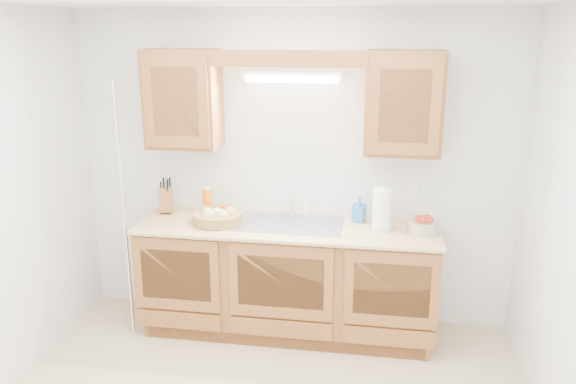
% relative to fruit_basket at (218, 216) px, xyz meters
% --- Properties ---
extents(room, '(3.52, 3.50, 2.50)m').
position_rel_fruit_basket_xyz_m(room, '(0.54, -1.16, 0.30)').
color(room, '#C7AD8F').
rests_on(room, ground).
extents(base_cabinets, '(2.20, 0.60, 0.86)m').
position_rel_fruit_basket_xyz_m(base_cabinets, '(0.54, 0.04, -0.51)').
color(base_cabinets, '#985A2C').
rests_on(base_cabinets, ground).
extents(countertop, '(2.30, 0.63, 0.04)m').
position_rel_fruit_basket_xyz_m(countertop, '(0.54, 0.03, -0.07)').
color(countertop, tan).
rests_on(countertop, base_cabinets).
extents(upper_cabinet_left, '(0.55, 0.33, 0.75)m').
position_rel_fruit_basket_xyz_m(upper_cabinet_left, '(-0.29, 0.18, 0.87)').
color(upper_cabinet_left, '#985A2C').
rests_on(upper_cabinet_left, room).
extents(upper_cabinet_right, '(0.55, 0.33, 0.75)m').
position_rel_fruit_basket_xyz_m(upper_cabinet_right, '(1.37, 0.18, 0.87)').
color(upper_cabinet_right, '#985A2C').
rests_on(upper_cabinet_right, room).
extents(valance, '(2.20, 0.05, 0.12)m').
position_rel_fruit_basket_xyz_m(valance, '(0.54, 0.03, 1.19)').
color(valance, '#985A2C').
rests_on(valance, room).
extents(fluorescent_fixture, '(0.76, 0.08, 0.08)m').
position_rel_fruit_basket_xyz_m(fluorescent_fixture, '(0.54, 0.26, 1.04)').
color(fluorescent_fixture, white).
rests_on(fluorescent_fixture, room).
extents(sink, '(0.84, 0.46, 0.36)m').
position_rel_fruit_basket_xyz_m(sink, '(0.54, 0.05, -0.12)').
color(sink, '#9E9EA3').
rests_on(sink, countertop).
extents(wire_shelf_pole, '(0.03, 0.03, 2.00)m').
position_rel_fruit_basket_xyz_m(wire_shelf_pole, '(-0.66, -0.22, 0.05)').
color(wire_shelf_pole, silver).
rests_on(wire_shelf_pole, ground).
extents(outlet_plate, '(0.08, 0.01, 0.12)m').
position_rel_fruit_basket_xyz_m(outlet_plate, '(1.49, 0.33, 0.20)').
color(outlet_plate, white).
rests_on(outlet_plate, room).
extents(fruit_basket, '(0.48, 0.48, 0.12)m').
position_rel_fruit_basket_xyz_m(fruit_basket, '(0.00, 0.00, 0.00)').
color(fruit_basket, '#A98044').
rests_on(fruit_basket, countertop).
extents(knife_block, '(0.15, 0.19, 0.29)m').
position_rel_fruit_basket_xyz_m(knife_block, '(-0.49, 0.19, 0.05)').
color(knife_block, '#985A2C').
rests_on(knife_block, countertop).
extents(orange_canister, '(0.08, 0.08, 0.21)m').
position_rel_fruit_basket_xyz_m(orange_canister, '(-0.16, 0.24, 0.05)').
color(orange_canister, orange).
rests_on(orange_canister, countertop).
extents(soap_bottle, '(0.12, 0.12, 0.20)m').
position_rel_fruit_basket_xyz_m(soap_bottle, '(1.08, 0.19, 0.05)').
color(soap_bottle, blue).
rests_on(soap_bottle, countertop).
extents(sponge, '(0.13, 0.09, 0.03)m').
position_rel_fruit_basket_xyz_m(sponge, '(0.00, 0.28, -0.04)').
color(sponge, '#CC333F').
rests_on(sponge, countertop).
extents(paper_towel, '(0.18, 0.18, 0.36)m').
position_rel_fruit_basket_xyz_m(paper_towel, '(1.25, 0.06, 0.10)').
color(paper_towel, silver).
rests_on(paper_towel, countertop).
extents(apple_bowl, '(0.30, 0.30, 0.13)m').
position_rel_fruit_basket_xyz_m(apple_bowl, '(1.55, 0.03, 0.00)').
color(apple_bowl, silver).
rests_on(apple_bowl, countertop).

